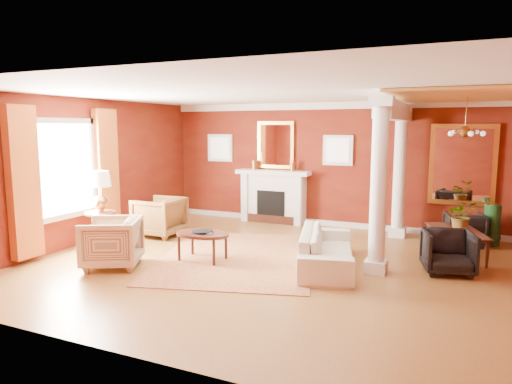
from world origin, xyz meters
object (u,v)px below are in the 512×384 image
at_px(sofa, 327,243).
at_px(armchair_stripe, 112,240).
at_px(coffee_table, 202,235).
at_px(dining_table, 458,236).
at_px(armchair_leopard, 159,215).
at_px(side_table, 100,196).

height_order(sofa, armchair_stripe, armchair_stripe).
xyz_separation_m(coffee_table, dining_table, (4.08, 2.06, -0.07)).
bearing_deg(coffee_table, sofa, 13.49).
xyz_separation_m(sofa, armchair_leopard, (-3.90, 0.72, 0.04)).
xyz_separation_m(armchair_stripe, coffee_table, (1.20, 0.93, -0.00)).
bearing_deg(coffee_table, armchair_leopard, 145.81).
bearing_deg(sofa, dining_table, -66.29).
xyz_separation_m(armchair_leopard, armchair_stripe, (0.59, -2.16, -0.01)).
xyz_separation_m(side_table, dining_table, (6.35, 2.09, -0.62)).
relative_size(sofa, coffee_table, 2.17).
relative_size(sofa, dining_table, 1.55).
bearing_deg(coffee_table, side_table, -179.25).
distance_m(armchair_leopard, side_table, 1.44).
bearing_deg(dining_table, armchair_leopard, 80.87).
distance_m(sofa, armchair_leopard, 3.97).
height_order(armchair_leopard, armchair_stripe, armchair_leopard).
bearing_deg(coffee_table, dining_table, 26.78).
bearing_deg(side_table, coffee_table, 0.75).
height_order(sofa, armchair_leopard, armchair_leopard).
bearing_deg(armchair_stripe, sofa, 86.50).
bearing_deg(armchair_leopard, side_table, -20.59).
distance_m(sofa, armchair_stripe, 3.60).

